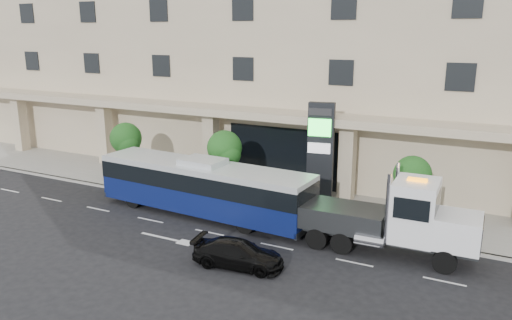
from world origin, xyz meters
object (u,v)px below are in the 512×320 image
(tow_truck, at_px, (396,220))
(signage_pylon, at_px, (320,153))
(city_bus, at_px, (203,186))
(black_sedan, at_px, (238,254))

(tow_truck, bearing_deg, signage_pylon, 137.14)
(city_bus, bearing_deg, black_sedan, -41.08)
(city_bus, distance_m, tow_truck, 11.17)
(city_bus, relative_size, signage_pylon, 2.16)
(city_bus, relative_size, tow_truck, 1.43)
(black_sedan, bearing_deg, city_bus, 38.29)
(black_sedan, relative_size, signage_pylon, 0.68)
(tow_truck, distance_m, signage_pylon, 7.74)
(city_bus, xyz_separation_m, signage_pylon, (5.48, 4.63, 1.60))
(tow_truck, bearing_deg, city_bus, 176.61)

